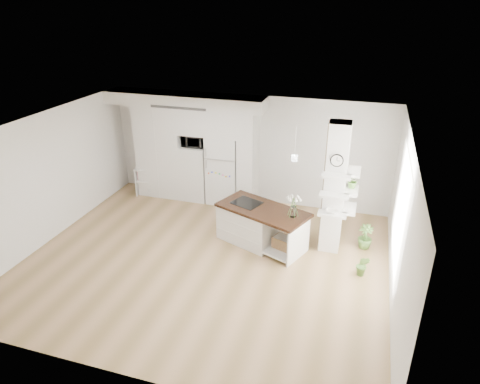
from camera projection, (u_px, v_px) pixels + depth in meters
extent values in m
cube|color=tan|center=(206.00, 260.00, 8.54)|extent=(7.00, 6.00, 0.01)
cube|color=white|center=(201.00, 129.00, 7.42)|extent=(7.00, 6.00, 0.04)
cube|color=silver|center=(248.00, 149.00, 10.59)|extent=(7.00, 0.04, 2.70)
cube|color=silver|center=(116.00, 298.00, 5.37)|extent=(7.00, 0.04, 2.70)
cube|color=silver|center=(47.00, 178.00, 8.91)|extent=(0.04, 6.00, 2.70)
cube|color=silver|center=(401.00, 226.00, 7.05)|extent=(0.04, 6.00, 2.70)
cube|color=silver|center=(162.00, 151.00, 10.95)|extent=(1.20, 0.65, 2.40)
cube|color=silver|center=(196.00, 172.00, 10.91)|extent=(0.65, 0.65, 1.42)
cube|color=silver|center=(194.00, 120.00, 10.34)|extent=(0.65, 0.65, 0.65)
cube|color=silver|center=(223.00, 122.00, 10.14)|extent=(0.85, 0.65, 0.65)
cube|color=silver|center=(248.00, 160.00, 10.34)|extent=(0.40, 0.65, 2.40)
cube|color=silver|center=(184.00, 100.00, 10.18)|extent=(4.00, 0.70, 0.30)
cube|color=#262626|center=(178.00, 108.00, 9.93)|extent=(1.40, 0.04, 0.06)
cube|color=white|center=(224.00, 169.00, 10.65)|extent=(0.78, 0.66, 1.75)
cube|color=#B2B2B7|center=(219.00, 160.00, 10.20)|extent=(0.78, 0.01, 0.03)
cube|color=silver|center=(335.00, 189.00, 8.41)|extent=(0.40, 0.40, 2.70)
cube|color=#A2825A|center=(324.00, 188.00, 8.47)|extent=(0.02, 0.40, 2.70)
cube|color=#A2825A|center=(336.00, 185.00, 8.59)|extent=(0.40, 0.02, 2.70)
cylinder|color=black|center=(337.00, 160.00, 7.95)|extent=(0.25, 0.03, 0.25)
cylinder|color=white|center=(337.00, 161.00, 7.94)|extent=(0.21, 0.01, 0.21)
plane|color=white|center=(401.00, 210.00, 7.25)|extent=(0.00, 2.40, 2.40)
cylinder|color=white|center=(297.00, 168.00, 7.34)|extent=(0.12, 0.12, 0.10)
cube|color=silver|center=(250.00, 223.00, 9.11)|extent=(1.43, 1.19, 0.79)
cube|color=silver|center=(285.00, 249.00, 8.73)|extent=(0.91, 0.99, 0.04)
cube|color=silver|center=(299.00, 242.00, 8.43)|extent=(0.32, 0.75, 0.79)
cube|color=#321C0F|center=(263.00, 210.00, 8.75)|extent=(2.08, 1.52, 0.06)
cube|color=black|center=(247.00, 203.00, 8.98)|extent=(0.70, 0.65, 0.01)
cube|color=#AC7F53|center=(283.00, 242.00, 8.70)|extent=(0.45, 0.40, 0.24)
cylinder|color=white|center=(293.00, 211.00, 8.38)|extent=(0.12, 0.12, 0.22)
cube|color=silver|center=(137.00, 181.00, 11.26)|extent=(0.11, 0.36, 0.75)
cube|color=silver|center=(160.00, 181.00, 11.23)|extent=(0.11, 0.36, 0.75)
cube|color=silver|center=(147.00, 168.00, 11.10)|extent=(0.70, 0.50, 0.03)
cube|color=silver|center=(148.00, 180.00, 11.23)|extent=(0.67, 0.49, 0.03)
sphere|color=white|center=(152.00, 188.00, 11.32)|extent=(0.36, 0.36, 0.36)
imported|color=#4E7C31|center=(363.00, 265.00, 7.98)|extent=(0.29, 0.26, 0.44)
imported|color=#4E7C31|center=(365.00, 237.00, 8.86)|extent=(0.34, 0.34, 0.53)
imported|color=#2D2D2D|center=(194.00, 141.00, 10.51)|extent=(0.54, 0.37, 0.30)
imported|color=#4E7C31|center=(353.00, 181.00, 8.34)|extent=(0.27, 0.23, 0.30)
imported|color=white|center=(331.00, 211.00, 8.29)|extent=(0.22, 0.22, 0.05)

